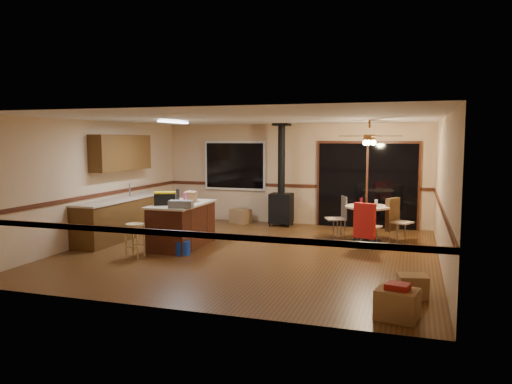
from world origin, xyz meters
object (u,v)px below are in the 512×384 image
at_px(dining_table, 367,217).
at_px(chair_left, 340,213).
at_px(toolbox_grey, 181,204).
at_px(blue_bucket, 182,248).
at_px(toolbox_black, 165,199).
at_px(chair_right, 394,215).
at_px(wood_stove, 281,197).
at_px(box_corner_b, 412,286).
at_px(box_corner_a, 397,304).
at_px(bar_stool, 135,241).
at_px(kitchen_island, 182,225).
at_px(box_under_window, 241,216).
at_px(chair_near, 365,221).

height_order(dining_table, chair_left, chair_left).
xyz_separation_m(toolbox_grey, blue_bucket, (0.02, -0.04, -0.84)).
relative_size(toolbox_black, chair_right, 0.59).
height_order(toolbox_grey, blue_bucket, toolbox_grey).
bearing_deg(wood_stove, box_corner_b, -57.46).
xyz_separation_m(chair_right, box_corner_b, (0.42, -3.82, -0.44)).
relative_size(toolbox_grey, box_corner_b, 1.15).
bearing_deg(box_corner_b, box_corner_a, -100.37).
xyz_separation_m(toolbox_black, box_corner_b, (4.75, -1.71, -0.86)).
height_order(bar_stool, box_corner_b, bar_stool).
bearing_deg(chair_right, toolbox_grey, -147.93).
bearing_deg(chair_left, bar_stool, -139.11).
relative_size(kitchen_island, toolbox_black, 4.08).
xyz_separation_m(box_under_window, box_corner_a, (4.18, -6.07, -0.00)).
relative_size(chair_left, box_under_window, 1.12).
bearing_deg(toolbox_black, chair_left, 33.58).
relative_size(chair_left, box_corner_b, 1.35).
height_order(bar_stool, box_corner_a, bar_stool).
height_order(blue_bucket, chair_near, chair_near).
distance_m(dining_table, chair_right, 0.56).
distance_m(kitchen_island, toolbox_black, 0.68).
relative_size(toolbox_grey, box_corner_a, 0.92).
relative_size(kitchen_island, chair_near, 2.40).
distance_m(kitchen_island, chair_right, 4.49).
distance_m(toolbox_black, chair_right, 4.83).
relative_size(kitchen_island, box_corner_b, 4.31).
bearing_deg(chair_near, box_corner_b, -71.86).
height_order(chair_near, box_corner_a, chair_near).
relative_size(wood_stove, bar_stool, 3.94).
height_order(wood_stove, bar_stool, wood_stove).
bearing_deg(kitchen_island, dining_table, 24.91).
distance_m(kitchen_island, box_corner_b, 4.97).
relative_size(toolbox_grey, box_under_window, 0.96).
height_order(blue_bucket, box_corner_a, box_corner_a).
distance_m(toolbox_black, box_corner_a, 5.35).
bearing_deg(box_corner_b, kitchen_island, 155.97).
relative_size(wood_stove, dining_table, 2.66).
height_order(kitchen_island, toolbox_black, toolbox_black).
xyz_separation_m(chair_near, box_corner_b, (0.92, -2.81, -0.44)).
bearing_deg(box_under_window, wood_stove, -2.56).
xyz_separation_m(kitchen_island, box_corner_b, (4.54, -2.02, -0.30)).
relative_size(toolbox_grey, chair_right, 0.64).
xyz_separation_m(wood_stove, chair_right, (2.82, -1.25, -0.13)).
xyz_separation_m(dining_table, box_under_window, (-3.40, 1.44, -0.35)).
bearing_deg(kitchen_island, blue_bucket, -64.51).
xyz_separation_m(toolbox_black, chair_near, (3.82, 1.11, -0.42)).
distance_m(blue_bucket, chair_left, 3.65).
bearing_deg(chair_near, wood_stove, 135.70).
bearing_deg(chair_near, dining_table, 92.20).
height_order(dining_table, box_under_window, dining_table).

